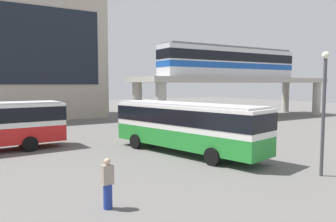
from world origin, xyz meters
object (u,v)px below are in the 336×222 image
object	(u,v)px
bicycle_black	(270,118)
bicycle_blue	(267,122)
bus_main	(186,123)
bicycle_brown	(223,123)
pedestrian_by_bike_rack	(108,185)
bicycle_orange	(204,124)
bicycle_red	(244,123)
pedestrian_waiting_near_stop	(230,124)
train	(231,62)

from	to	relation	value
bicycle_black	bicycle_blue	world-z (taller)	same
bus_main	bicycle_blue	bearing A→B (deg)	24.96
bicycle_brown	bicycle_black	size ratio (longest dim) A/B	1.03
bus_main	pedestrian_by_bike_rack	world-z (taller)	bus_main
bicycle_brown	bicycle_orange	bearing A→B (deg)	170.57
bicycle_red	pedestrian_by_bike_rack	xyz separation A→B (m)	(-20.33, -13.77, 0.51)
bicycle_red	pedestrian_waiting_near_stop	world-z (taller)	pedestrian_waiting_near_stop
bicycle_blue	bus_main	bearing A→B (deg)	-155.04
bicycle_black	pedestrian_by_bike_rack	world-z (taller)	pedestrian_by_bike_rack
bicycle_black	bicycle_orange	distance (m)	10.65
train	bus_main	world-z (taller)	train
bicycle_black	pedestrian_by_bike_rack	bearing A→B (deg)	-149.29
pedestrian_waiting_near_stop	bicycle_black	bearing A→B (deg)	22.77
bus_main	bicycle_brown	distance (m)	14.22
bicycle_orange	bicycle_red	bearing A→B (deg)	-22.79
bicycle_red	pedestrian_by_bike_rack	bearing A→B (deg)	-145.88
train	bicycle_brown	xyz separation A→B (m)	(-5.91, -5.40, -6.82)
train	bicycle_red	xyz separation A→B (m)	(-4.19, -6.68, -6.82)
bicycle_black	bicycle_brown	bearing A→B (deg)	-173.20
bicycle_red	pedestrian_waiting_near_stop	size ratio (longest dim) A/B	1.13
bicycle_red	bicycle_orange	world-z (taller)	same
bicycle_brown	pedestrian_by_bike_rack	distance (m)	23.94
bicycle_orange	pedestrian_waiting_near_stop	xyz separation A→B (m)	(0.14, -3.77, 0.37)
bicycle_blue	pedestrian_waiting_near_stop	world-z (taller)	pedestrian_waiting_near_stop
bicycle_brown	bicycle_black	distance (m)	8.49
train	pedestrian_waiting_near_stop	distance (m)	13.51
bicycle_black	bicycle_red	bearing A→B (deg)	-161.15
bicycle_brown	bicycle_blue	distance (m)	5.19
train	pedestrian_waiting_near_stop	bearing A→B (deg)	-132.19
bus_main	bicycle_blue	xyz separation A→B (m)	(15.91, 7.41, -1.63)
bicycle_black	pedestrian_waiting_near_stop	world-z (taller)	pedestrian_waiting_near_stop
pedestrian_by_bike_rack	bicycle_orange	bearing A→B (deg)	43.24
train	bicycle_black	distance (m)	8.50
bicycle_brown	bicycle_red	bearing A→B (deg)	-36.73
bicycle_red	bicycle_orange	distance (m)	4.26
bicycle_black	bicycle_blue	size ratio (longest dim) A/B	0.99
bicycle_black	bicycle_orange	size ratio (longest dim) A/B	0.99
train	pedestrian_by_bike_rack	xyz separation A→B (m)	(-24.52, -20.46, -6.31)
bicycle_blue	bicycle_black	bearing A→B (deg)	36.21
bus_main	bicycle_blue	size ratio (longest dim) A/B	6.54
train	bicycle_black	xyz separation A→B (m)	(2.52, -4.39, -6.82)
bus_main	pedestrian_by_bike_rack	size ratio (longest dim) A/B	6.19
train	bicycle_blue	bearing A→B (deg)	-97.78
bus_main	bicycle_brown	world-z (taller)	bus_main
train	bicycle_orange	bearing A→B (deg)	-148.19
pedestrian_by_bike_rack	bicycle_blue	bearing A→B (deg)	29.85
bicycle_orange	bicycle_blue	bearing A→B (deg)	-14.83
pedestrian_by_bike_rack	pedestrian_waiting_near_stop	size ratio (longest dim) A/B	1.16
pedestrian_by_bike_rack	train	bearing A→B (deg)	39.84
train	bus_main	bearing A→B (deg)	-139.61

